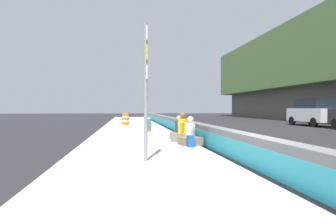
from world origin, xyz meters
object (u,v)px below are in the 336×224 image
fire_hydrant (149,124)px  parked_car_fourth (313,112)px  seated_person_middle (183,132)px  backpack (191,141)px  seated_person_foreground (190,136)px  route_sign_post (146,80)px  construction_barrel (126,119)px  seated_person_rear (179,131)px

fire_hydrant → parked_car_fourth: bearing=-67.2°
seated_person_middle → backpack: seated_person_middle is taller
seated_person_foreground → backpack: bearing=169.4°
route_sign_post → backpack: 3.71m
backpack → construction_barrel: (14.37, 2.34, 0.28)m
route_sign_post → backpack: bearing=-33.3°
seated_person_rear → construction_barrel: bearing=12.1°
seated_person_foreground → fire_hydrant: bearing=8.9°
parked_car_fourth → seated_person_middle: bearing=131.1°
seated_person_middle → seated_person_foreground: bearing=-177.5°
seated_person_rear → parked_car_fourth: parked_car_fourth is taller
route_sign_post → seated_person_middle: route_sign_post is taller
seated_person_middle → construction_barrel: bearing=10.8°
backpack → parked_car_fourth: bearing=-44.8°
seated_person_foreground → parked_car_fourth: size_ratio=0.22×
seated_person_rear → parked_car_fourth: (10.25, -13.07, 0.72)m
fire_hydrant → seated_person_rear: seated_person_rear is taller
seated_person_foreground → seated_person_rear: bearing=0.2°
seated_person_foreground → seated_person_middle: bearing=2.5°
route_sign_post → parked_car_fourth: route_sign_post is taller
fire_hydrant → backpack: fire_hydrant is taller
seated_person_middle → seated_person_rear: 1.19m
seated_person_rear → seated_person_foreground: bearing=-179.8°
route_sign_post → backpack: size_ratio=9.00×
seated_person_foreground → construction_barrel: (13.82, 2.44, 0.15)m
parked_car_fourth → seated_person_rear: bearing=128.1°
seated_person_foreground → parked_car_fourth: 18.23m
route_sign_post → seated_person_rear: route_sign_post is taller
backpack → fire_hydrant: bearing=7.5°
fire_hydrant → construction_barrel: 7.17m
route_sign_post → backpack: (2.66, -1.75, -1.90)m
seated_person_rear → parked_car_fourth: size_ratio=0.21×
seated_person_middle → fire_hydrant: bearing=10.4°
seated_person_middle → construction_barrel: (12.55, 2.39, 0.10)m
fire_hydrant → seated_person_rear: (-4.32, -1.06, -0.12)m
seated_person_middle → seated_person_rear: seated_person_middle is taller
seated_person_foreground → backpack: (-0.56, 0.10, -0.14)m
fire_hydrant → seated_person_rear: bearing=-166.3°
construction_barrel → parked_car_fourth: bearing=-94.1°
fire_hydrant → backpack: size_ratio=2.20×
route_sign_post → construction_barrel: 17.12m
seated_person_foreground → backpack: seated_person_foreground is taller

